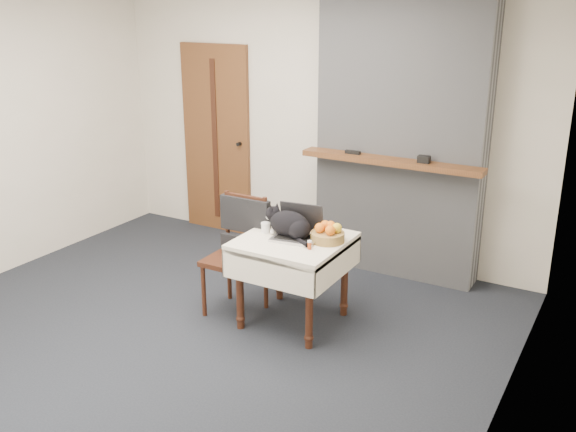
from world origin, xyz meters
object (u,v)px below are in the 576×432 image
pill_bottle (310,245)px  cream_jar (266,228)px  door (216,140)px  fruit_basket (328,234)px  laptop (298,230)px  side_table (293,252)px  cat (290,225)px  chair (241,238)px

pill_bottle → cream_jar: bearing=163.0°
door → cream_jar: size_ratio=24.69×
pill_bottle → fruit_basket: 0.22m
door → laptop: (1.80, -1.45, -0.24)m
door → cream_jar: door is taller
side_table → cat: 0.22m
cat → chair: bearing=-169.2°
fruit_basket → chair: chair is taller
door → side_table: door is taller
side_table → cream_jar: cream_jar is taller
cat → cream_jar: bearing=-168.6°
cream_jar → fruit_basket: bearing=7.9°
door → pill_bottle: 2.58m
cat → cream_jar: (-0.22, -0.01, -0.06)m
door → laptop: 2.32m
side_table → cream_jar: bearing=177.8°
door → fruit_basket: size_ratio=7.81×
door → fruit_basket: door is taller
door → cat: bearing=-40.3°
laptop → cat: size_ratio=0.81×
door → chair: (1.29, -1.48, -0.39)m
door → laptop: size_ratio=5.29×
side_table → chair: size_ratio=0.82×
fruit_basket → cat: bearing=-167.3°
pill_bottle → door: bearing=140.8°
door → chair: door is taller
side_table → pill_bottle: size_ratio=11.71×
pill_bottle → chair: bearing=168.6°
pill_bottle → chair: (-0.70, 0.14, -0.12)m
cat → pill_bottle: 0.29m
cat → door: bearing=149.7°
cat → cream_jar: 0.22m
cream_jar → laptop: bearing=6.6°
laptop → cat: (-0.05, -0.03, 0.04)m
door → cat: size_ratio=4.29×
laptop → fruit_basket: laptop is taller
laptop → chair: chair is taller
door → fruit_basket: 2.49m
fruit_basket → laptop: bearing=-170.5°
laptop → cream_jar: laptop is taller
door → chair: bearing=-49.0°
laptop → fruit_basket: 0.24m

